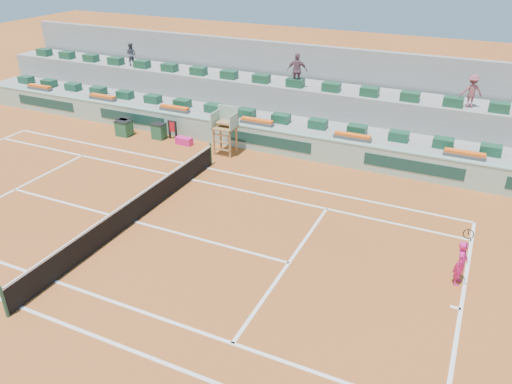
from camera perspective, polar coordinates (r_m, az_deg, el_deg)
ground at (r=19.84m, az=-13.68°, el=-3.31°), size 90.00×90.00×0.00m
seating_tier_lower at (r=27.83m, az=-0.28°, el=7.95°), size 36.00×4.00×1.20m
seating_tier_upper at (r=28.99m, az=1.09°, el=10.21°), size 36.00×2.40×2.60m
stadium_back_wall at (r=30.15m, az=2.39°, el=12.65°), size 36.00×0.40×4.40m
player_bag at (r=26.61m, az=-8.22°, el=5.80°), size 0.88×0.39×0.39m
spectator_left at (r=32.73m, az=-14.09°, el=15.03°), size 0.70×0.57×1.38m
spectator_mid at (r=27.02m, az=4.73°, el=13.68°), size 1.12×0.65×1.80m
spectator_right at (r=25.70m, az=23.43°, el=10.54°), size 1.13×0.88×1.55m
court_lines at (r=19.83m, az=-13.68°, el=-3.30°), size 23.89×11.09×0.01m
tennis_net at (r=19.58m, az=-13.85°, el=-1.99°), size 0.10×11.97×1.10m
advertising_hoarding at (r=25.96m, az=-2.34°, el=6.54°), size 36.00×0.34×1.26m
umpire_chair at (r=24.83m, az=-3.49°, el=7.76°), size 1.10×0.90×2.40m
seat_row_lower at (r=26.80m, az=-1.12°, el=9.02°), size 32.90×0.60×0.44m
seat_row_upper at (r=28.05m, az=0.61°, el=12.85°), size 32.90×0.60×0.44m
flower_planters at (r=26.83m, az=-4.79°, el=8.76°), size 26.80×0.36×0.28m
drink_cooler_a at (r=27.57m, az=-11.04°, el=6.85°), size 0.70×0.60×0.84m
drink_cooler_b at (r=28.45m, az=-14.85°, el=7.09°), size 0.81×0.70×0.84m
drink_cooler_c at (r=28.82m, az=-14.82°, el=7.35°), size 0.64×0.56×0.84m
towel_rack at (r=27.30m, az=-9.53°, el=7.18°), size 0.54×0.09×1.03m
tennis_player at (r=16.93m, az=22.40°, el=-7.48°), size 0.43×0.86×2.28m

